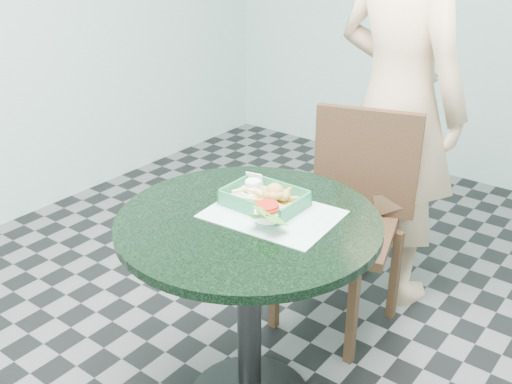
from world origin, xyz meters
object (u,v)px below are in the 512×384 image
Objects in this scene: cafe_table at (249,269)px; food_basket at (265,206)px; crab_sandwich at (275,202)px; sauce_ramekin at (253,190)px; dining_chair at (350,207)px; diner_person at (402,61)px.

cafe_table is 3.34× the size of food_basket.
food_basket is 1.95× the size of crab_sandwich.
sauce_ramekin reaches higher than cafe_table.
cafe_table is 0.24m from crab_sandwich.
crab_sandwich is at bearing -11.99° from food_basket.
dining_chair is 0.63m from sauce_ramekin.
dining_chair reaches higher than food_basket.
cafe_table is at bearing 102.70° from diner_person.
dining_chair is 0.66m from crab_sandwich.
cafe_table is at bearing -106.80° from dining_chair.
sauce_ramekin is at bearing -114.91° from dining_chair.
dining_chair is 3.65× the size of food_basket.
food_basket is (-0.01, -0.59, 0.23)m from dining_chair.
cafe_table is 0.70m from dining_chair.
cafe_table is 15.52× the size of sauce_ramekin.
crab_sandwich reaches higher than sauce_ramekin.
diner_person reaches higher than dining_chair.
dining_chair is at bearing 90.42° from cafe_table.
cafe_table is 0.92× the size of dining_chair.
crab_sandwich is at bearing 104.85° from diner_person.
diner_person reaches higher than crab_sandwich.
diner_person is 0.97m from food_basket.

